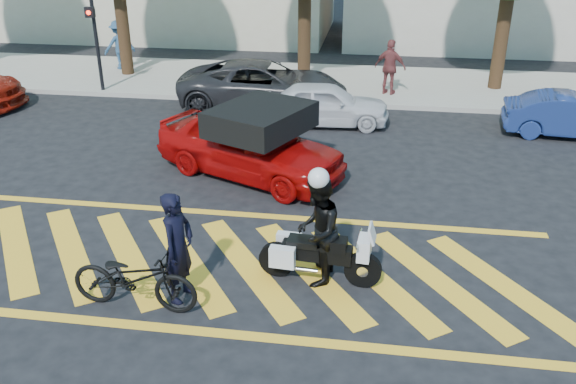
# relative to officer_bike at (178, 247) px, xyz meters

# --- Properties ---
(ground) EXTENTS (90.00, 90.00, 0.00)m
(ground) POSITION_rel_officer_bike_xyz_m (0.35, 1.08, -0.93)
(ground) COLOR black
(ground) RESTS_ON ground
(sidewalk) EXTENTS (60.00, 5.00, 0.15)m
(sidewalk) POSITION_rel_officer_bike_xyz_m (0.35, 13.08, -0.85)
(sidewalk) COLOR #9E998E
(sidewalk) RESTS_ON ground
(crosswalk) EXTENTS (12.33, 4.00, 0.01)m
(crosswalk) POSITION_rel_officer_bike_xyz_m (0.31, 1.08, -0.92)
(crosswalk) COLOR yellow
(crosswalk) RESTS_ON ground
(signal_pole) EXTENTS (0.28, 0.43, 3.20)m
(signal_pole) POSITION_rel_officer_bike_xyz_m (-6.15, 10.81, 0.99)
(signal_pole) COLOR black
(signal_pole) RESTS_ON ground
(officer_bike) EXTENTS (0.58, 0.76, 1.85)m
(officer_bike) POSITION_rel_officer_bike_xyz_m (0.00, 0.00, 0.00)
(officer_bike) COLOR black
(officer_bike) RESTS_ON ground
(bicycle) EXTENTS (2.08, 0.82, 1.07)m
(bicycle) POSITION_rel_officer_bike_xyz_m (-0.62, -0.36, -0.39)
(bicycle) COLOR black
(bicycle) RESTS_ON ground
(police_motorcycle) EXTENTS (2.08, 0.69, 0.92)m
(police_motorcycle) POSITION_rel_officer_bike_xyz_m (2.12, 0.81, -0.43)
(police_motorcycle) COLOR black
(police_motorcycle) RESTS_ON ground
(officer_moto) EXTENTS (0.79, 0.98, 1.90)m
(officer_moto) POSITION_rel_officer_bike_xyz_m (2.10, 0.81, 0.02)
(officer_moto) COLOR black
(officer_moto) RESTS_ON ground
(red_convertible) EXTENTS (4.90, 3.56, 1.55)m
(red_convertible) POSITION_rel_officer_bike_xyz_m (0.10, 4.99, -0.15)
(red_convertible) COLOR #A20807
(red_convertible) RESTS_ON ground
(parked_mid_left) EXTENTS (5.30, 2.66, 1.44)m
(parked_mid_left) POSITION_rel_officer_bike_xyz_m (-0.55, 10.21, -0.21)
(parked_mid_left) COLOR black
(parked_mid_left) RESTS_ON ground
(parked_mid_right) EXTENTS (3.70, 1.71, 1.23)m
(parked_mid_right) POSITION_rel_officer_bike_xyz_m (1.50, 8.88, -0.31)
(parked_mid_right) COLOR silver
(parked_mid_right) RESTS_ON ground
(parked_right) EXTENTS (3.64, 1.55, 1.17)m
(parked_right) POSITION_rel_officer_bike_xyz_m (8.19, 8.88, -0.34)
(parked_right) COLOR navy
(parked_right) RESTS_ON ground
(pedestrian_left) EXTENTS (1.30, 1.24, 1.77)m
(pedestrian_left) POSITION_rel_officer_bike_xyz_m (-6.66, 13.75, 0.11)
(pedestrian_left) COLOR #2C5179
(pedestrian_left) RESTS_ON sidewalk
(pedestrian_right) EXTENTS (1.12, 0.76, 1.76)m
(pedestrian_right) POSITION_rel_officer_bike_xyz_m (3.30, 11.78, 0.10)
(pedestrian_right) COLOR brown
(pedestrian_right) RESTS_ON sidewalk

